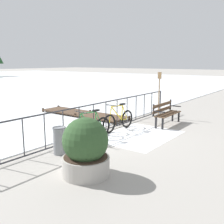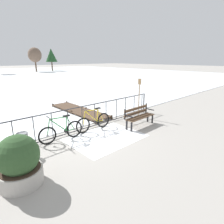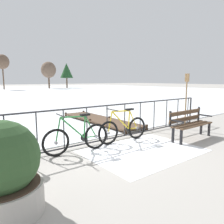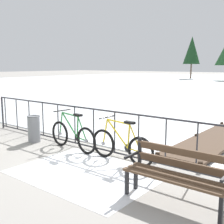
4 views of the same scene
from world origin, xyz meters
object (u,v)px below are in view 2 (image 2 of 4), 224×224
oar_upright (139,96)px  planter_with_shrub (19,162)px  bicycle_second (61,131)px  park_bench (139,115)px  trash_bin (23,144)px  bicycle_near_railing (94,122)px

oar_upright → planter_with_shrub: bearing=-166.9°
bicycle_second → oar_upright: oar_upright is taller
bicycle_second → park_bench: bearing=-16.0°
park_bench → trash_bin: size_ratio=2.20×
planter_with_shrub → trash_bin: (0.56, 1.44, -0.22)m
bicycle_second → planter_with_shrub: bearing=-141.2°
bicycle_near_railing → park_bench: 2.04m
bicycle_second → park_bench: 3.44m
trash_bin → park_bench: bearing=-9.8°
oar_upright → trash_bin: bearing=-179.8°
bicycle_near_railing → oar_upright: (2.82, -0.14, 0.77)m
planter_with_shrub → oar_upright: size_ratio=0.64×
bicycle_second → trash_bin: 1.41m
park_bench → bicycle_near_railing: bearing=151.5°
trash_bin → oar_upright: 5.78m
bicycle_near_railing → planter_with_shrub: bearing=-155.2°
bicycle_second → park_bench: bicycle_second is taller
bicycle_near_railing → oar_upright: 2.92m
oar_upright → bicycle_second: bearing=178.4°
planter_with_shrub → trash_bin: 1.57m
bicycle_second → bicycle_near_railing: bearing=0.9°
trash_bin → planter_with_shrub: bearing=-111.3°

